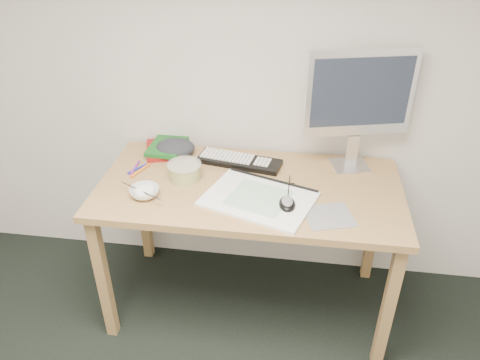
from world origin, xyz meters
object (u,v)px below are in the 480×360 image
at_px(sketchpad, 259,199).
at_px(rice_bowl, 145,192).
at_px(monitor, 360,97).
at_px(desk, 249,200).
at_px(keyboard, 239,161).

relative_size(sketchpad, rice_bowl, 3.48).
bearing_deg(monitor, desk, -167.06).
bearing_deg(keyboard, rice_bowl, -126.69).
distance_m(keyboard, monitor, 0.65).
relative_size(keyboard, rice_bowl, 3.14).
bearing_deg(desk, rice_bowl, -161.30).
height_order(desk, rice_bowl, rice_bowl).
xyz_separation_m(desk, sketchpad, (0.06, -0.11, 0.09)).
xyz_separation_m(desk, keyboard, (-0.07, 0.20, 0.09)).
distance_m(sketchpad, rice_bowl, 0.51).
bearing_deg(rice_bowl, keyboard, 42.87).
distance_m(sketchpad, keyboard, 0.34).
xyz_separation_m(sketchpad, monitor, (0.41, 0.36, 0.36)).
relative_size(desk, monitor, 2.40).
distance_m(keyboard, rice_bowl, 0.51).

